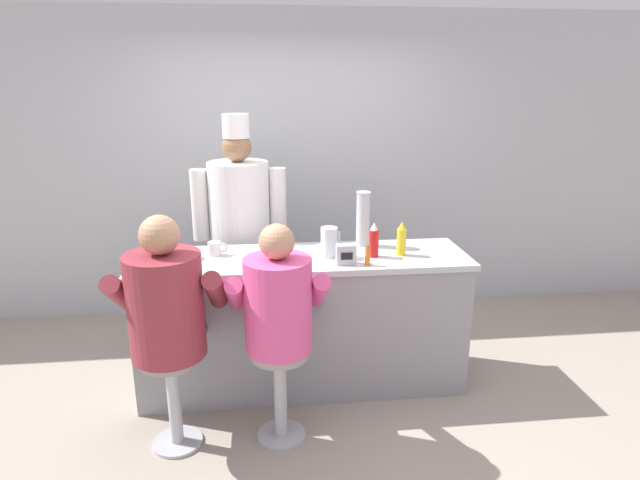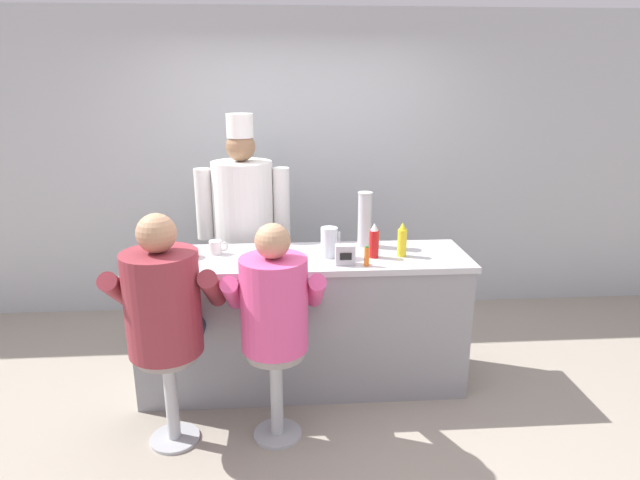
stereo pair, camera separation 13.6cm
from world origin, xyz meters
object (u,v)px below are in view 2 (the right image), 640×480
at_px(mustard_bottle_yellow, 402,240).
at_px(coffee_mug_white, 216,247).
at_px(cook_in_whites_near, 244,223).
at_px(cereal_bowl, 188,253).
at_px(water_pitcher_clear, 329,242).
at_px(hot_sauce_bottle_orange, 367,256).
at_px(cup_stack_steel, 365,219).
at_px(breakfast_plate, 266,255).
at_px(diner_seated_pink, 274,309).
at_px(ketchup_bottle_red, 374,241).
at_px(napkin_dispenser_chrome, 345,255).
at_px(coffee_mug_blue, 155,261).
at_px(diner_seated_maroon, 165,307).

distance_m(mustard_bottle_yellow, coffee_mug_white, 1.26).
bearing_deg(cook_in_whites_near, cereal_bowl, -117.42).
bearing_deg(water_pitcher_clear, hot_sauce_bottle_orange, -42.35).
bearing_deg(cup_stack_steel, cereal_bowl, -171.61).
xyz_separation_m(breakfast_plate, diner_seated_pink, (0.06, -0.58, -0.15)).
height_order(coffee_mug_white, cup_stack_steel, cup_stack_steel).
height_order(ketchup_bottle_red, cereal_bowl, ketchup_bottle_red).
relative_size(water_pitcher_clear, diner_seated_pink, 0.15).
bearing_deg(coffee_mug_white, diner_seated_pink, -58.90).
bearing_deg(diner_seated_pink, mustard_bottle_yellow, 31.76).
height_order(hot_sauce_bottle_orange, water_pitcher_clear, water_pitcher_clear).
relative_size(coffee_mug_white, diner_seated_pink, 0.10).
height_order(breakfast_plate, napkin_dispenser_chrome, napkin_dispenser_chrome).
relative_size(coffee_mug_white, coffee_mug_blue, 1.02).
distance_m(water_pitcher_clear, cereal_bowl, 0.95).
distance_m(breakfast_plate, diner_seated_pink, 0.60).
xyz_separation_m(hot_sauce_bottle_orange, breakfast_plate, (-0.64, 0.23, -0.05)).
bearing_deg(hot_sauce_bottle_orange, cup_stack_steel, 83.49).
bearing_deg(cook_in_whites_near, cup_stack_steel, -27.20).
bearing_deg(coffee_mug_white, cup_stack_steel, 6.29).
height_order(cereal_bowl, diner_seated_pink, diner_seated_pink).
bearing_deg(cup_stack_steel, napkin_dispenser_chrome, -115.03).
bearing_deg(napkin_dispenser_chrome, ketchup_bottle_red, 31.97).
bearing_deg(napkin_dispenser_chrome, coffee_mug_blue, 178.86).
distance_m(coffee_mug_white, coffee_mug_blue, 0.44).
height_order(coffee_mug_white, cook_in_whites_near, cook_in_whites_near).
distance_m(hot_sauce_bottle_orange, cup_stack_steel, 0.45).
height_order(cereal_bowl, napkin_dispenser_chrome, napkin_dispenser_chrome).
bearing_deg(hot_sauce_bottle_orange, breakfast_plate, 160.30).
height_order(hot_sauce_bottle_orange, napkin_dispenser_chrome, hot_sauce_bottle_orange).
height_order(breakfast_plate, diner_seated_maroon, diner_seated_maroon).
relative_size(ketchup_bottle_red, water_pitcher_clear, 1.17).
relative_size(cup_stack_steel, cook_in_whites_near, 0.21).
bearing_deg(cereal_bowl, hot_sauce_bottle_orange, -12.24).
relative_size(diner_seated_maroon, cook_in_whites_near, 0.76).
height_order(diner_seated_maroon, diner_seated_pink, diner_seated_maroon).
bearing_deg(coffee_mug_white, cereal_bowl, -160.04).
distance_m(breakfast_plate, coffee_mug_blue, 0.72).
xyz_separation_m(cereal_bowl, diner_seated_maroon, (-0.04, -0.60, -0.13)).
bearing_deg(breakfast_plate, napkin_dispenser_chrome, -20.52).
distance_m(ketchup_bottle_red, diner_seated_pink, 0.87).
relative_size(cereal_bowl, diner_seated_maroon, 0.10).
bearing_deg(cook_in_whites_near, coffee_mug_blue, -121.44).
bearing_deg(breakfast_plate, hot_sauce_bottle_orange, -19.70).
bearing_deg(cook_in_whites_near, hot_sauce_bottle_orange, -46.69).
xyz_separation_m(napkin_dispenser_chrome, diner_seated_pink, (-0.45, -0.39, -0.20)).
height_order(ketchup_bottle_red, napkin_dispenser_chrome, ketchup_bottle_red).
bearing_deg(mustard_bottle_yellow, breakfast_plate, 177.01).
bearing_deg(water_pitcher_clear, mustard_bottle_yellow, -2.31).
xyz_separation_m(coffee_mug_blue, cup_stack_steel, (1.39, 0.37, 0.15)).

